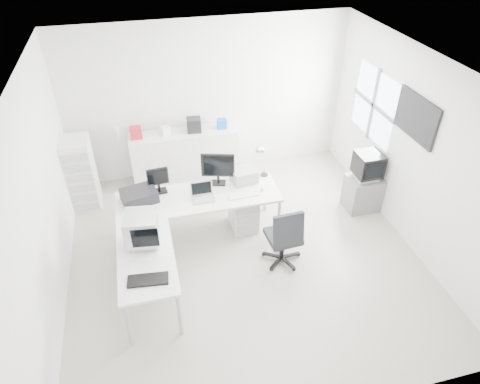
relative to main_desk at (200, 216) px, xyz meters
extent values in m
cube|color=silver|center=(0.53, -0.59, -0.38)|extent=(5.00, 5.00, 0.01)
cube|color=white|center=(0.53, -0.59, 2.42)|extent=(5.00, 5.00, 0.01)
cube|color=silver|center=(0.53, 1.91, 1.02)|extent=(5.00, 0.02, 2.80)
cube|color=silver|center=(-1.97, -0.59, 1.02)|extent=(0.02, 5.00, 2.80)
cube|color=silver|center=(3.03, -0.59, 1.02)|extent=(0.02, 5.00, 2.80)
cube|color=white|center=(0.70, 0.05, -0.08)|extent=(0.40, 0.50, 0.60)
cube|color=black|center=(-0.85, 0.10, 0.46)|extent=(0.56, 0.48, 0.17)
cube|color=white|center=(0.65, -0.15, 0.38)|extent=(0.46, 0.16, 0.02)
sphere|color=white|center=(0.95, -0.10, 0.40)|extent=(0.06, 0.06, 0.06)
cube|color=#A1A1A1|center=(0.75, 0.22, 0.48)|extent=(0.41, 0.37, 0.21)
cube|color=black|center=(-0.85, -1.50, 0.39)|extent=(0.49, 0.24, 0.03)
cube|color=slate|center=(2.75, 0.03, -0.08)|extent=(0.55, 0.45, 0.59)
cube|color=white|center=(0.01, 1.65, 0.10)|extent=(1.91, 0.48, 0.95)
cube|color=red|center=(-0.79, 1.65, 0.68)|extent=(0.20, 0.18, 0.20)
cube|color=white|center=(-0.29, 1.65, 0.65)|extent=(0.19, 0.18, 0.15)
cube|color=black|center=(0.21, 1.65, 0.70)|extent=(0.27, 0.25, 0.24)
cube|color=blue|center=(0.71, 1.65, 0.66)|extent=(0.17, 0.15, 0.17)
cylinder|color=white|center=(-1.09, 1.69, 0.69)|extent=(0.07, 0.07, 0.22)
cube|color=white|center=(-1.75, 1.27, 0.25)|extent=(0.44, 0.52, 1.25)
camera|label=1|loc=(-0.65, -5.08, 4.12)|focal=32.00mm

